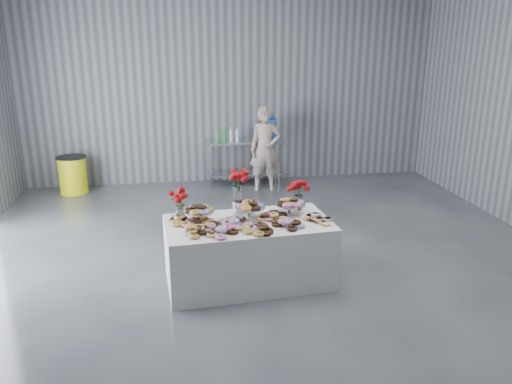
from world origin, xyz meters
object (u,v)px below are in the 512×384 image
Objects in this scene: display_table at (249,252)px; prep_table at (244,154)px; person at (265,149)px; water_jug at (269,126)px; trash_barrel at (73,175)px.

prep_table is at bearing 83.18° from display_table.
person reaches higher than display_table.
prep_table is 0.56m from person.
person reaches higher than water_jug.
person is (-0.15, -0.40, -0.36)m from water_jug.
display_table is at bearing -103.63° from water_jug.
water_jug reaches higher than prep_table.
trash_barrel is at bearing -178.95° from prep_table.
person is at bearing 77.17° from display_table.
person is 2.27× the size of trash_barrel.
display_table is at bearing -96.97° from person.
display_table is 4.25m from water_jug.
display_table is 3.78m from person.
display_table is at bearing -96.82° from prep_table.
prep_table is at bearing 136.84° from person.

